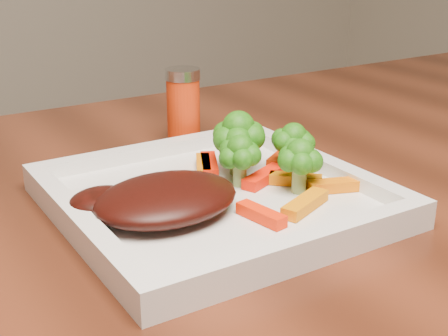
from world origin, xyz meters
TOP-DOWN VIEW (x-y plane):
  - plate at (0.14, 0.17)m, footprint 0.27×0.27m
  - steak at (0.08, 0.16)m, footprint 0.13×0.11m
  - broccoli_0 at (0.19, 0.21)m, footprint 0.06×0.06m
  - broccoli_1 at (0.23, 0.18)m, footprint 0.06×0.06m
  - broccoli_2 at (0.21, 0.14)m, footprint 0.06×0.06m
  - broccoli_3 at (0.17, 0.18)m, footprint 0.05×0.05m
  - carrot_0 at (0.19, 0.10)m, footprint 0.06×0.04m
  - carrot_1 at (0.24, 0.12)m, footprint 0.06×0.03m
  - carrot_2 at (0.15, 0.11)m, footprint 0.02×0.05m
  - carrot_3 at (0.24, 0.21)m, footprint 0.05×0.04m
  - carrot_4 at (0.17, 0.23)m, footprint 0.04×0.06m
  - carrot_5 at (0.22, 0.15)m, footprint 0.04×0.04m
  - carrot_6 at (0.20, 0.17)m, footprint 0.06×0.04m
  - spice_shaker at (0.20, 0.34)m, footprint 0.05×0.05m
  - carrot_7 at (0.16, 0.23)m, footprint 0.04×0.05m

SIDE VIEW (x-z plane):
  - plate at x=0.14m, z-range 0.75..0.76m
  - carrot_0 at x=0.19m, z-range 0.76..0.77m
  - carrot_1 at x=0.24m, z-range 0.76..0.77m
  - carrot_2 at x=0.15m, z-range 0.76..0.77m
  - carrot_3 at x=0.24m, z-range 0.76..0.77m
  - carrot_4 at x=0.17m, z-range 0.76..0.77m
  - carrot_5 at x=0.22m, z-range 0.76..0.77m
  - carrot_6 at x=0.20m, z-range 0.76..0.77m
  - carrot_7 at x=0.16m, z-range 0.76..0.77m
  - steak at x=0.08m, z-range 0.76..0.79m
  - broccoli_2 at x=0.21m, z-range 0.76..0.82m
  - broccoli_3 at x=0.17m, z-range 0.76..0.82m
  - broccoli_1 at x=0.23m, z-range 0.76..0.83m
  - spice_shaker at x=0.20m, z-range 0.75..0.84m
  - broccoli_0 at x=0.19m, z-range 0.76..0.83m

